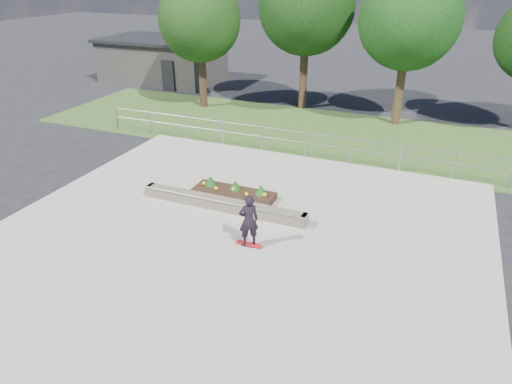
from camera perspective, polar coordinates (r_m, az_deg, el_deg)
ground at (r=13.90m, az=-3.17°, el=-6.47°), size 120.00×120.00×0.00m
grass_verge at (r=23.33m, az=8.67°, el=7.26°), size 30.00×8.00×0.02m
concrete_slab at (r=13.88m, az=-3.18°, el=-6.36°), size 15.00×15.00×0.06m
fence at (r=19.88m, az=6.20°, el=6.34°), size 20.06×0.06×1.20m
building at (r=34.86m, az=-11.56°, el=15.92°), size 8.40×5.40×3.00m
tree_far_left at (r=27.06m, az=-7.06°, el=20.51°), size 4.55×4.55×7.15m
tree_mid_left at (r=26.67m, az=6.34°, el=22.09°), size 5.25×5.25×8.25m
tree_mid_right at (r=24.67m, az=18.63°, el=19.76°), size 4.90×4.90×7.70m
grind_ledge at (r=15.57m, az=-4.24°, el=-1.52°), size 6.00×0.44×0.43m
planter_bed at (r=16.34m, az=-2.90°, el=-0.15°), size 3.00×1.20×0.61m
skateboarder at (r=13.20m, az=-0.93°, el=-3.59°), size 0.80×0.65×1.68m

